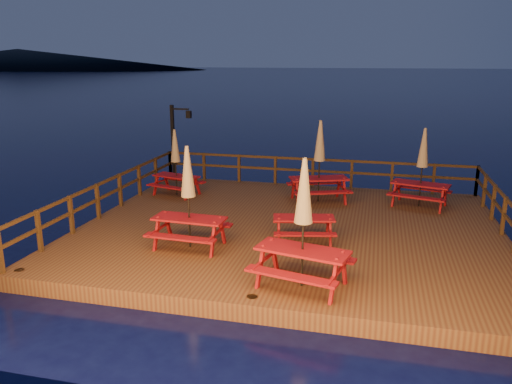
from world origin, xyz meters
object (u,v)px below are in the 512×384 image
Objects in this scene: lamp_post at (177,136)px; picnic_table_2 at (303,222)px; picnic_table_1 at (176,161)px; picnic_table_0 at (304,199)px.

lamp_post is 10.51m from picnic_table_2.
picnic_table_1 is (0.80, -2.09, -0.57)m from lamp_post.
picnic_table_2 reaches higher than picnic_table_0.
lamp_post is 1.07× the size of picnic_table_2.
picnic_table_1 is 8.37m from picnic_table_2.
lamp_post reaches higher than picnic_table_2.
lamp_post is at bearing 123.62° from picnic_table_0.
picnic_table_1 is at bearing -69.03° from lamp_post.
lamp_post is at bearing 139.48° from picnic_table_2.
picnic_table_1 is 0.84× the size of picnic_table_2.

